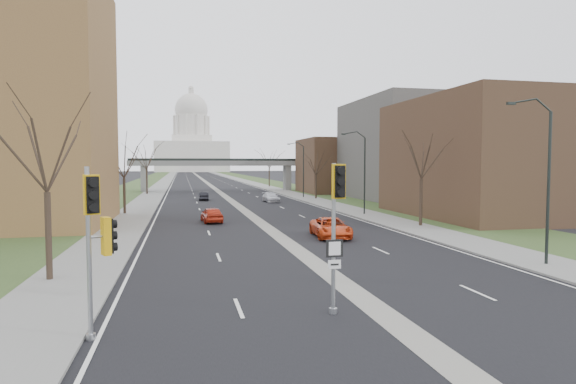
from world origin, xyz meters
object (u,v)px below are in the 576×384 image
object	(u,v)px
signal_pole_median	(336,210)
car_right_mid	(271,197)
car_left_near	(212,215)
signal_pole_left	(97,228)
car_right_near	(331,227)
car_left_far	(203,196)

from	to	relation	value
signal_pole_median	car_right_mid	xyz separation A→B (m)	(7.01, 50.72, -3.13)
car_left_near	car_right_mid	xyz separation A→B (m)	(9.62, 22.06, -0.07)
signal_pole_left	car_right_near	size ratio (longest dim) A/B	1.02
car_right_near	car_right_mid	size ratio (longest dim) A/B	1.16
signal_pole_median	car_right_near	bearing A→B (deg)	72.37
car_left_far	car_right_mid	xyz separation A→B (m)	(9.18, -5.30, 0.03)
signal_pole_median	car_left_far	size ratio (longest dim) A/B	1.45
car_left_near	signal_pole_left	bearing A→B (deg)	75.03
signal_pole_left	car_right_near	xyz separation A→B (m)	(13.18, 18.31, -2.76)
signal_pole_left	car_left_near	distance (m)	29.94
signal_pole_left	signal_pole_median	xyz separation A→B (m)	(7.80, 0.69, 0.30)
signal_pole_left	signal_pole_median	distance (m)	7.84
car_left_far	car_right_mid	size ratio (longest dim) A/B	0.83
car_left_near	car_right_mid	bearing A→B (deg)	-118.48
car_right_near	car_right_mid	bearing A→B (deg)	91.98
signal_pole_left	car_left_near	xyz separation A→B (m)	(5.20, 29.35, -2.77)
signal_pole_median	car_right_near	world-z (taller)	signal_pole_median
signal_pole_left	car_left_far	size ratio (longest dim) A/B	1.42
car_right_mid	car_right_near	bearing A→B (deg)	-96.94
car_left_near	car_right_mid	distance (m)	24.06
car_left_far	signal_pole_median	bearing A→B (deg)	91.74
signal_pole_left	car_right_mid	bearing A→B (deg)	51.08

